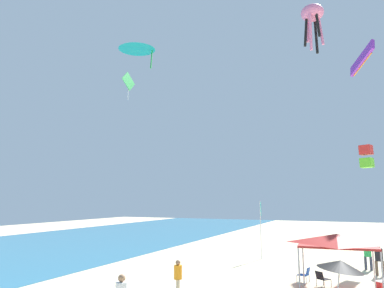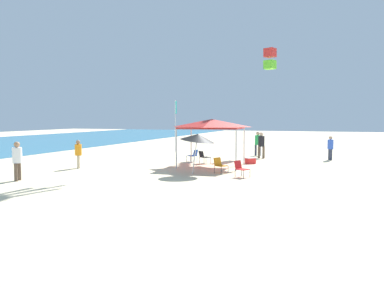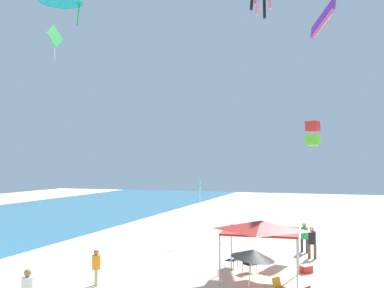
{
  "view_description": "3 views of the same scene",
  "coord_description": "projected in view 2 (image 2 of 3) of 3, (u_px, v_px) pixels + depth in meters",
  "views": [
    {
      "loc": [
        -21.63,
        3.09,
        4.55
      ],
      "look_at": [
        1.48,
        13.47,
        8.52
      ],
      "focal_mm": 33.32,
      "sensor_mm": 36.0,
      "label": 1
    },
    {
      "loc": [
        -24.44,
        -2.69,
        2.98
      ],
      "look_at": [
        -2.17,
        5.21,
        1.34
      ],
      "focal_mm": 36.17,
      "sensor_mm": 36.0,
      "label": 2
    },
    {
      "loc": [
        -23.2,
        0.39,
        5.65
      ],
      "look_at": [
        1.48,
        8.75,
        6.83
      ],
      "focal_mm": 40.29,
      "sensor_mm": 36.0,
      "label": 3
    }
  ],
  "objects": [
    {
      "name": "beach_umbrella",
      "position": [
        198.0,
        138.0,
        20.09
      ],
      "size": [
        1.81,
        1.84,
        2.24
      ],
      "color": "silver",
      "rests_on": "ground"
    },
    {
      "name": "person_far_stroller",
      "position": [
        258.0,
        142.0,
        29.79
      ],
      "size": [
        0.44,
        0.49,
        1.87
      ],
      "rotation": [
        0.0,
        0.0,
        4.49
      ],
      "color": "#33384C",
      "rests_on": "ground"
    },
    {
      "name": "folding_chair_facing_ocean",
      "position": [
        204.0,
        156.0,
        24.84
      ],
      "size": [
        0.81,
        0.79,
        0.82
      ],
      "rotation": [
        0.0,
        0.0,
        0.91
      ],
      "color": "black",
      "rests_on": "ground"
    },
    {
      "name": "folding_chair_right_of_tent",
      "position": [
        193.0,
        155.0,
        25.81
      ],
      "size": [
        0.64,
        0.72,
        0.82
      ],
      "rotation": [
        0.0,
        0.0,
        2.94
      ],
      "color": "black",
      "rests_on": "ground"
    },
    {
      "name": "kite_box_red",
      "position": [
        270.0,
        59.0,
        31.66
      ],
      "size": [
        1.03,
        1.04,
        1.7
      ],
      "rotation": [
        0.0,
        0.0,
        2.78
      ],
      "color": "red"
    },
    {
      "name": "folding_chair_left_of_tent",
      "position": [
        241.0,
        168.0,
        19.2
      ],
      "size": [
        0.74,
        0.79,
        0.82
      ],
      "rotation": [
        0.0,
        0.0,
        5.84
      ],
      "color": "black",
      "rests_on": "ground"
    },
    {
      "name": "person_kite_handler",
      "position": [
        330.0,
        146.0,
        26.85
      ],
      "size": [
        0.42,
        0.4,
        1.67
      ],
      "rotation": [
        0.0,
        0.0,
        0.43
      ],
      "color": "#33384C",
      "rests_on": "ground"
    },
    {
      "name": "cooler_box",
      "position": [
        250.0,
        161.0,
        24.73
      ],
      "size": [
        0.73,
        0.73,
        0.4
      ],
      "color": "red",
      "rests_on": "ground"
    },
    {
      "name": "person_watching_sky",
      "position": [
        78.0,
        152.0,
        22.54
      ],
      "size": [
        0.4,
        0.39,
        1.65
      ],
      "rotation": [
        0.0,
        0.0,
        3.71
      ],
      "color": "#C6B28C",
      "rests_on": "ground"
    },
    {
      "name": "folding_chair_near_cooler",
      "position": [
        220.0,
        164.0,
        20.61
      ],
      "size": [
        0.76,
        0.8,
        0.82
      ],
      "rotation": [
        0.0,
        0.0,
        5.75
      ],
      "color": "black",
      "rests_on": "ground"
    },
    {
      "name": "person_near_umbrella",
      "position": [
        261.0,
        143.0,
        27.94
      ],
      "size": [
        0.45,
        0.51,
        1.9
      ],
      "rotation": [
        0.0,
        0.0,
        4.67
      ],
      "color": "brown",
      "rests_on": "ground"
    },
    {
      "name": "banner_flag",
      "position": [
        175.0,
        121.0,
        33.46
      ],
      "size": [
        0.36,
        0.06,
        4.48
      ],
      "color": "silver",
      "rests_on": "ground"
    },
    {
      "name": "person_by_tent",
      "position": [
        17.0,
        158.0,
        18.07
      ],
      "size": [
        0.48,
        0.44,
        1.84
      ],
      "rotation": [
        0.0,
        0.0,
        3.45
      ],
      "color": "brown",
      "rests_on": "ground"
    },
    {
      "name": "ground",
      "position": [
        282.0,
        166.0,
        24.08
      ],
      "size": [
        120.0,
        120.0,
        0.1
      ],
      "primitive_type": "cube",
      "color": "beige"
    },
    {
      "name": "canopy_tent",
      "position": [
        212.0,
        124.0,
        23.31
      ],
      "size": [
        3.43,
        3.76,
        2.86
      ],
      "rotation": [
        0.0,
        0.0,
        0.07
      ],
      "color": "#B7B7BC",
      "rests_on": "ground"
    }
  ]
}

